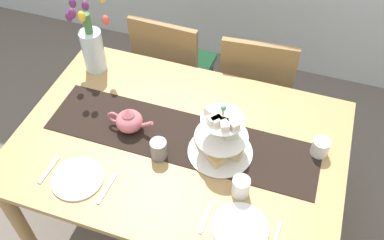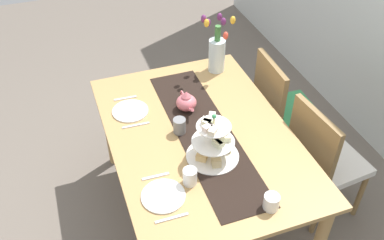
{
  "view_description": "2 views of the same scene",
  "coord_description": "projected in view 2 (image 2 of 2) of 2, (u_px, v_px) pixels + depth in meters",
  "views": [
    {
      "loc": [
        0.47,
        -1.2,
        2.32
      ],
      "look_at": [
        0.04,
        0.08,
        0.83
      ],
      "focal_mm": 40.25,
      "sensor_mm": 36.0,
      "label": 1
    },
    {
      "loc": [
        1.77,
        -0.68,
        2.46
      ],
      "look_at": [
        -0.07,
        -0.03,
        0.81
      ],
      "focal_mm": 39.93,
      "sensor_mm": 36.0,
      "label": 2
    }
  ],
  "objects": [
    {
      "name": "tiered_cake_stand",
      "position": [
        213.0,
        143.0,
        2.35
      ],
      "size": [
        0.3,
        0.3,
        0.3
      ],
      "color": "beige",
      "rests_on": "table_runner"
    },
    {
      "name": "chair_left",
      "position": [
        281.0,
        108.0,
        3.14
      ],
      "size": [
        0.44,
        0.44,
        0.91
      ],
      "color": "olive",
      "rests_on": "ground_plane"
    },
    {
      "name": "knife_right",
      "position": [
        172.0,
        218.0,
        2.08
      ],
      "size": [
        0.02,
        0.17,
        0.01
      ],
      "primitive_type": "cube",
      "rotation": [
        0.0,
        0.0,
        -0.01
      ],
      "color": "silver",
      "rests_on": "dining_table"
    },
    {
      "name": "tulip_vase",
      "position": [
        217.0,
        50.0,
        2.98
      ],
      "size": [
        0.23,
        0.22,
        0.45
      ],
      "color": "silver",
      "rests_on": "dining_table"
    },
    {
      "name": "dinner_plate_right",
      "position": [
        163.0,
        196.0,
        2.19
      ],
      "size": [
        0.23,
        0.23,
        0.01
      ],
      "primitive_type": "cylinder",
      "color": "white",
      "rests_on": "dining_table"
    },
    {
      "name": "table_runner",
      "position": [
        204.0,
        133.0,
        2.56
      ],
      "size": [
        1.31,
        0.32,
        0.0
      ],
      "primitive_type": "cube",
      "color": "black",
      "rests_on": "dining_table"
    },
    {
      "name": "dining_table",
      "position": [
        200.0,
        146.0,
        2.62
      ],
      "size": [
        1.55,
        1.07,
        0.75
      ],
      "color": "tan",
      "rests_on": "ground_plane"
    },
    {
      "name": "fork_right",
      "position": [
        156.0,
        176.0,
        2.29
      ],
      "size": [
        0.02,
        0.15,
        0.01
      ],
      "primitive_type": "cube",
      "rotation": [
        0.0,
        0.0,
        -0.03
      ],
      "color": "silver",
      "rests_on": "dining_table"
    },
    {
      "name": "knife_left",
      "position": [
        136.0,
        125.0,
        2.61
      ],
      "size": [
        0.02,
        0.17,
        0.01
      ],
      "primitive_type": "cube",
      "rotation": [
        0.0,
        0.0,
        -0.04
      ],
      "color": "silver",
      "rests_on": "dining_table"
    },
    {
      "name": "mug_white_text",
      "position": [
        190.0,
        177.0,
        2.23
      ],
      "size": [
        0.08,
        0.08,
        0.09
      ],
      "primitive_type": "cylinder",
      "color": "white",
      "rests_on": "dining_table"
    },
    {
      "name": "mug_grey",
      "position": [
        179.0,
        126.0,
        2.54
      ],
      "size": [
        0.08,
        0.08,
        0.09
      ],
      "primitive_type": "cylinder",
      "color": "slate",
      "rests_on": "table_runner"
    },
    {
      "name": "ground_plane",
      "position": [
        199.0,
        212.0,
        3.04
      ],
      "size": [
        8.0,
        8.0,
        0.0
      ],
      "primitive_type": "plane",
      "color": "#6B6056"
    },
    {
      "name": "fork_left",
      "position": [
        125.0,
        98.0,
        2.82
      ],
      "size": [
        0.02,
        0.15,
        0.01
      ],
      "primitive_type": "cube",
      "rotation": [
        0.0,
        0.0,
        -0.05
      ],
      "color": "silver",
      "rests_on": "dining_table"
    },
    {
      "name": "dinner_plate_left",
      "position": [
        130.0,
        111.0,
        2.72
      ],
      "size": [
        0.23,
        0.23,
        0.01
      ],
      "primitive_type": "cylinder",
      "color": "white",
      "rests_on": "dining_table"
    },
    {
      "name": "chair_right",
      "position": [
        322.0,
        158.0,
        2.75
      ],
      "size": [
        0.46,
        0.46,
        0.91
      ],
      "color": "olive",
      "rests_on": "ground_plane"
    },
    {
      "name": "teapot",
      "position": [
        186.0,
        102.0,
        2.7
      ],
      "size": [
        0.24,
        0.13,
        0.14
      ],
      "color": "#D66B75",
      "rests_on": "table_runner"
    },
    {
      "name": "cream_jug",
      "position": [
        271.0,
        202.0,
        2.11
      ],
      "size": [
        0.08,
        0.08,
        0.08
      ],
      "primitive_type": "cylinder",
      "color": "white",
      "rests_on": "dining_table"
    }
  ]
}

